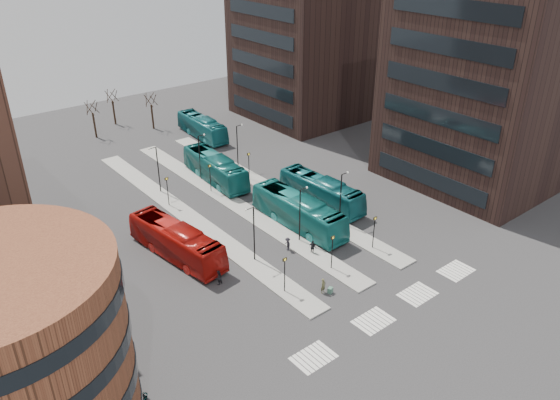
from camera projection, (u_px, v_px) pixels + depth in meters
ground at (418, 341)px, 45.01m from camera, size 160.00×160.00×0.00m
island_left at (189, 217)px, 63.43m from camera, size 2.50×45.00×0.15m
island_mid at (232, 202)px, 66.78m from camera, size 2.50×45.00×0.15m
island_right at (270, 188)px, 70.13m from camera, size 2.50×45.00×0.15m
suitcase at (330, 290)px, 50.60m from camera, size 0.55×0.49×0.57m
red_bus at (176, 241)px, 55.47m from camera, size 4.63×13.02×3.55m
teal_bus_a at (298, 212)px, 60.94m from camera, size 3.23×13.21×3.67m
teal_bus_b at (215, 168)px, 71.62m from camera, size 3.88×12.95×3.56m
teal_bus_c at (321, 191)px, 65.77m from camera, size 3.36×12.33×3.40m
teal_bus_d at (202, 127)px, 86.05m from camera, size 3.42×11.99×3.30m
traveller at (323, 286)px, 50.42m from camera, size 0.61×0.45×1.53m
commuter_a at (219, 278)px, 51.60m from camera, size 0.82×0.69×1.50m
commuter_b at (313, 247)px, 56.30m from camera, size 0.55×0.96×1.55m
commuter_c at (288, 244)px, 56.93m from camera, size 0.76×1.06×1.47m
bicycle_mid at (136, 399)px, 38.92m from camera, size 1.59×0.73×0.92m
crosswalk_stripes at (394, 308)px, 48.74m from camera, size 22.35×2.40×0.01m
round_building at (6, 364)px, 33.04m from camera, size 15.16×15.16×14.00m
tower_near at (493, 64)px, 67.00m from camera, size 20.12×20.00×30.00m
tower_far at (309, 26)px, 90.46m from camera, size 20.12×20.00×30.00m
sign_poles at (264, 207)px, 60.65m from camera, size 12.45×22.12×3.65m
lamp_posts at (245, 180)px, 64.14m from camera, size 14.04×20.24×6.12m
bare_trees at (120, 114)px, 88.47m from camera, size 10.97×8.14×5.90m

